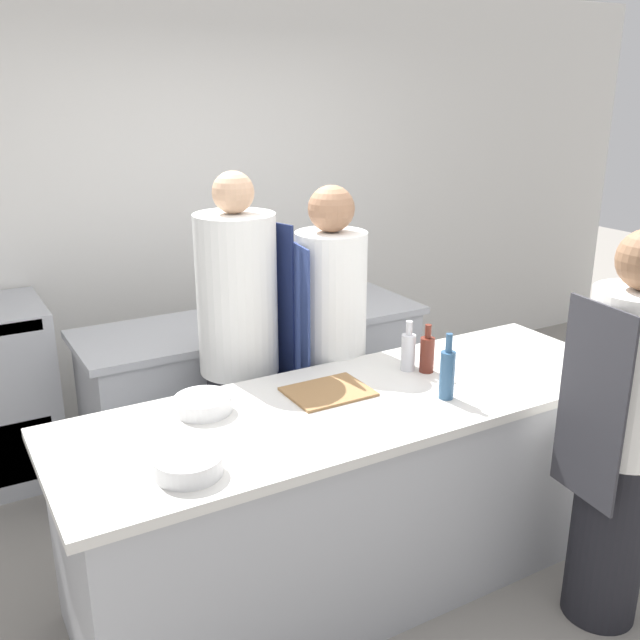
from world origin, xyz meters
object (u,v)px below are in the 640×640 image
at_px(bottle_vinegar, 427,353).
at_px(bowl_mixing_large, 188,465).
at_px(bottle_olive_oil, 408,351).
at_px(chef_at_pass_far, 330,354).
at_px(chef_at_prep_near, 622,437).
at_px(bottle_wine, 447,373).
at_px(chef_at_stove, 240,356).
at_px(bowl_prep_small, 203,404).

relative_size(bottle_vinegar, bowl_mixing_large, 0.97).
bearing_deg(bottle_vinegar, bottle_olive_oil, 136.23).
height_order(chef_at_pass_far, bowl_mixing_large, chef_at_pass_far).
height_order(chef_at_prep_near, bottle_wine, chef_at_prep_near).
height_order(chef_at_stove, bottle_olive_oil, chef_at_stove).
bearing_deg(chef_at_stove, bottle_wine, 15.72).
bearing_deg(chef_at_pass_far, chef_at_prep_near, -148.92).
xyz_separation_m(chef_at_prep_near, bottle_olive_oil, (-0.39, 0.88, 0.15)).
height_order(bottle_olive_oil, bowl_prep_small, bottle_olive_oil).
relative_size(bottle_vinegar, bottle_wine, 0.79).
distance_m(chef_at_prep_near, bottle_olive_oil, 0.97).
height_order(chef_at_stove, bottle_wine, chef_at_stove).
bearing_deg(bottle_wine, chef_at_prep_near, -51.18).
bearing_deg(bottle_wine, bowl_prep_small, 157.68).
bearing_deg(bowl_mixing_large, chef_at_pass_far, 37.80).
xyz_separation_m(bottle_wine, bowl_prep_small, (-0.94, 0.39, -0.08)).
distance_m(bottle_wine, bowl_mixing_large, 1.16).
bearing_deg(bowl_mixing_large, bottle_wine, 2.48).
bearing_deg(chef_at_prep_near, bowl_mixing_large, 79.82).
bearing_deg(bottle_vinegar, chef_at_stove, 138.50).
xyz_separation_m(chef_at_stove, bowl_prep_small, (-0.37, -0.49, 0.03)).
xyz_separation_m(bottle_olive_oil, bowl_mixing_large, (-1.21, -0.39, -0.06)).
height_order(bottle_wine, bowl_mixing_large, bottle_wine).
xyz_separation_m(chef_at_pass_far, bottle_olive_oil, (0.17, -0.42, 0.12)).
xyz_separation_m(chef_at_prep_near, chef_at_stove, (-1.00, 1.42, 0.06)).
xyz_separation_m(chef_at_stove, bottle_wine, (0.56, -0.87, 0.11)).
xyz_separation_m(bowl_mixing_large, bowl_prep_small, (0.22, 0.44, -0.00)).
relative_size(bowl_mixing_large, bowl_prep_small, 1.01).
bearing_deg(bottle_vinegar, chef_at_prep_near, -68.27).
bearing_deg(bottle_wine, bottle_vinegar, 68.06).
height_order(bottle_vinegar, bottle_wine, bottle_wine).
bearing_deg(chef_at_pass_far, bowl_prep_small, 121.95).
bearing_deg(bowl_mixing_large, bottle_olive_oil, 17.72).
height_order(bowl_mixing_large, bowl_prep_small, bowl_mixing_large).
xyz_separation_m(chef_at_stove, bowl_mixing_large, (-0.60, -0.92, 0.03)).
bearing_deg(bottle_olive_oil, bowl_mixing_large, -162.28).
bearing_deg(bowl_mixing_large, chef_at_prep_near, -17.16).
relative_size(chef_at_stove, bowl_mixing_large, 7.59).
bearing_deg(bowl_prep_small, chef_at_prep_near, -34.02).
relative_size(chef_at_stove, bottle_vinegar, 7.80).
height_order(bottle_wine, bowl_prep_small, bottle_wine).
xyz_separation_m(chef_at_pass_far, bowl_prep_small, (-0.81, -0.37, 0.06)).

